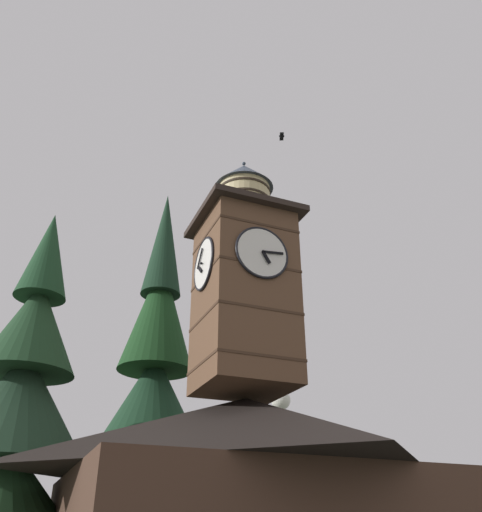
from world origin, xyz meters
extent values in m
pyramid|color=black|center=(0.40, -0.77, 5.54)|extent=(12.32, 11.70, 2.69)
cube|color=brown|center=(0.84, 0.18, 10.28)|extent=(3.25, 3.25, 6.80)
cube|color=#432E20|center=(0.84, 0.18, 7.70)|extent=(3.29, 3.29, 0.10)
cube|color=#432E20|center=(0.84, 0.18, 9.40)|extent=(3.29, 3.29, 0.10)
cube|color=#432E20|center=(0.84, 0.18, 11.10)|extent=(3.29, 3.29, 0.10)
cube|color=#432E20|center=(0.84, 0.18, 12.80)|extent=(3.29, 3.29, 0.10)
cylinder|color=white|center=(0.84, 1.84, 11.56)|extent=(2.03, 0.10, 2.03)
torus|color=black|center=(0.84, 1.86, 11.56)|extent=(2.13, 0.10, 2.13)
cube|color=black|center=(0.71, 1.94, 11.34)|extent=(0.36, 0.04, 0.50)
cube|color=black|center=(0.43, 1.94, 11.60)|extent=(0.83, 0.04, 0.16)
sphere|color=black|center=(0.84, 1.95, 11.56)|extent=(0.10, 0.10, 0.10)
cylinder|color=white|center=(2.50, 0.18, 11.56)|extent=(0.10, 2.03, 2.03)
torus|color=black|center=(2.52, 0.18, 11.56)|extent=(0.10, 2.13, 2.13)
cube|color=black|center=(2.60, -0.01, 11.39)|extent=(0.04, 0.46, 0.43)
cube|color=black|center=(2.60, -0.07, 11.89)|extent=(0.04, 0.57, 0.71)
sphere|color=black|center=(2.61, 0.18, 11.56)|extent=(0.10, 0.10, 0.10)
cube|color=#2D231E|center=(0.84, 0.18, 13.81)|extent=(3.95, 3.95, 0.25)
cylinder|color=#D1BC84|center=(0.84, 0.18, 14.71)|extent=(2.19, 2.19, 1.55)
cylinder|color=#2D2319|center=(0.84, 0.18, 14.19)|extent=(2.25, 2.25, 0.10)
cylinder|color=#2D2319|center=(0.84, 0.18, 14.71)|extent=(2.25, 2.25, 0.10)
cylinder|color=#2D2319|center=(0.84, 0.18, 15.22)|extent=(2.25, 2.25, 0.10)
cone|color=#384251|center=(0.84, 0.18, 16.10)|extent=(2.49, 2.49, 1.23)
sphere|color=#384251|center=(0.84, 0.18, 16.81)|extent=(0.16, 0.16, 0.16)
cone|color=#193E1D|center=(2.34, -7.35, 4.74)|extent=(6.70, 6.70, 6.51)
cone|color=#183721|center=(2.34, -7.35, 7.89)|extent=(5.15, 5.15, 4.88)
cone|color=#193E1C|center=(2.34, -7.35, 12.45)|extent=(3.60, 3.60, 6.08)
cone|color=#183220|center=(2.34, -7.35, 16.44)|extent=(2.05, 2.05, 6.13)
cone|color=#1C391E|center=(8.06, -4.56, 3.49)|extent=(6.93, 6.93, 3.90)
cone|color=#1B3221|center=(8.06, -4.56, 6.80)|extent=(5.32, 5.32, 4.12)
cone|color=#1C3A20|center=(8.06, -4.56, 9.91)|extent=(3.71, 3.71, 3.93)
cone|color=#1A3D22|center=(8.06, -4.56, 13.17)|extent=(2.11, 2.11, 4.06)
sphere|color=silver|center=(-13.70, -25.98, 13.42)|extent=(1.75, 1.75, 1.75)
ellipsoid|color=black|center=(-1.38, -0.39, 19.53)|extent=(0.30, 0.24, 0.15)
cube|color=black|center=(-1.44, -0.52, 19.53)|extent=(0.29, 0.34, 0.07)
cube|color=black|center=(-1.32, -0.26, 19.53)|extent=(0.29, 0.34, 0.07)
camera|label=1|loc=(8.16, 17.52, 2.23)|focal=37.74mm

